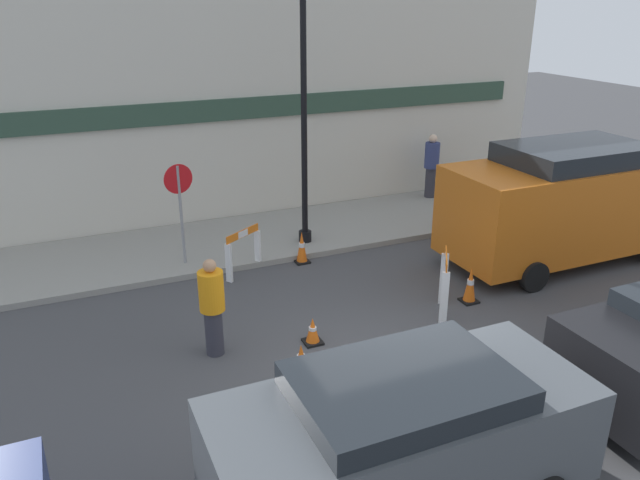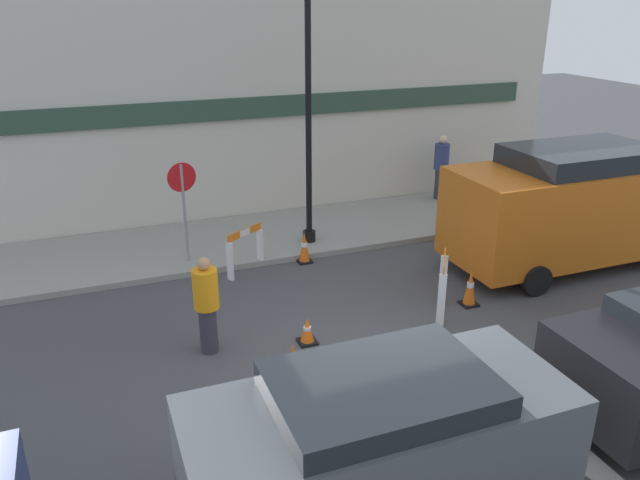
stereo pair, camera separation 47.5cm
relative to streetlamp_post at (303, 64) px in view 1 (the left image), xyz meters
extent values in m
plane|color=#424244|center=(-1.09, -5.22, -4.00)|extent=(60.00, 60.00, 0.00)
cube|color=gray|center=(-1.09, 0.79, -3.94)|extent=(18.00, 3.01, 0.13)
cube|color=beige|center=(-1.09, 2.37, -1.25)|extent=(18.00, 0.12, 5.50)
cube|color=#2D4738|center=(-1.09, 2.26, -1.20)|extent=(16.20, 0.10, 0.50)
cylinder|color=black|center=(0.00, 0.00, -3.76)|extent=(0.29, 0.29, 0.24)
cylinder|color=black|center=(0.00, 0.00, -1.02)|extent=(0.13, 0.13, 5.72)
cylinder|color=gray|center=(-2.75, -0.12, -2.84)|extent=(0.06, 0.06, 2.07)
cylinder|color=red|center=(-2.75, -0.12, -2.08)|extent=(0.59, 0.14, 0.60)
cube|color=white|center=(-1.33, -0.64, -3.60)|extent=(0.12, 0.14, 0.80)
cube|color=white|center=(-2.09, -1.13, -3.60)|extent=(0.12, 0.14, 0.80)
cube|color=orange|center=(-1.71, -0.89, -3.12)|extent=(0.82, 0.55, 0.15)
cube|color=white|center=(-1.71, -0.89, -3.12)|extent=(0.26, 0.18, 0.14)
cube|color=white|center=(0.79, -4.30, -3.51)|extent=(0.14, 0.12, 1.00)
cube|color=white|center=(1.24, -3.62, -3.51)|extent=(0.14, 0.12, 1.00)
cube|color=orange|center=(1.02, -3.96, -2.93)|extent=(0.50, 0.74, 0.15)
cube|color=white|center=(1.02, -3.96, -2.93)|extent=(0.17, 0.23, 0.14)
cube|color=black|center=(-2.01, -4.72, -3.98)|extent=(0.30, 0.30, 0.04)
cone|color=orange|center=(-2.01, -4.72, -3.73)|extent=(0.23, 0.23, 0.47)
cylinder|color=white|center=(-2.01, -4.72, -3.71)|extent=(0.13, 0.13, 0.07)
cube|color=black|center=(-0.41, -0.82, -3.98)|extent=(0.30, 0.30, 0.04)
cone|color=orange|center=(-0.41, -0.82, -3.64)|extent=(0.23, 0.22, 0.66)
cylinder|color=white|center=(-0.41, -0.82, -3.60)|extent=(0.13, 0.13, 0.09)
cube|color=black|center=(1.74, -3.77, -3.98)|extent=(0.30, 0.30, 0.04)
cone|color=orange|center=(1.74, -3.77, -3.63)|extent=(0.22, 0.23, 0.67)
cylinder|color=white|center=(1.74, -3.77, -3.60)|extent=(0.13, 0.13, 0.09)
cube|color=black|center=(-1.50, -3.95, -3.98)|extent=(0.30, 0.30, 0.04)
cone|color=orange|center=(-1.50, -3.95, -3.76)|extent=(0.23, 0.23, 0.41)
cylinder|color=white|center=(-1.50, -3.95, -3.74)|extent=(0.13, 0.13, 0.06)
cylinder|color=#33333D|center=(-3.04, -3.62, -3.62)|extent=(0.37, 0.37, 0.77)
cylinder|color=orange|center=(-3.04, -3.62, -2.91)|extent=(0.51, 0.51, 0.65)
sphere|color=tan|center=(-3.04, -3.62, -2.48)|extent=(0.27, 0.27, 0.21)
cylinder|color=#33333D|center=(4.41, 1.70, -3.47)|extent=(0.37, 0.37, 0.82)
cylinder|color=navy|center=(4.41, 1.70, -2.71)|extent=(0.52, 0.52, 0.69)
sphere|color=beige|center=(4.41, 1.70, -2.26)|extent=(0.29, 0.29, 0.22)
cube|color=#4C5156|center=(-1.97, -7.51, -3.14)|extent=(4.16, 1.72, 1.12)
cube|color=#1E2328|center=(-1.97, -7.51, -2.58)|extent=(2.29, 1.59, 0.51)
cylinder|color=black|center=(-0.68, -6.65, -3.70)|extent=(0.60, 0.18, 0.60)
cylinder|color=black|center=(-3.26, -6.65, -3.70)|extent=(0.60, 0.18, 0.60)
cylinder|color=black|center=(1.58, -6.65, -3.70)|extent=(0.60, 0.18, 0.60)
cube|color=#D16619|center=(4.80, -2.86, -2.79)|extent=(5.34, 2.02, 1.82)
cube|color=#1E2328|center=(4.80, -2.86, -1.88)|extent=(2.94, 1.86, 0.76)
cylinder|color=black|center=(6.45, -1.85, -3.70)|extent=(0.60, 0.18, 0.60)
cylinder|color=black|center=(3.14, -1.85, -3.70)|extent=(0.60, 0.18, 0.60)
cylinder|color=black|center=(3.14, -3.87, -3.70)|extent=(0.60, 0.18, 0.60)
camera|label=1|loc=(-4.96, -12.14, 1.32)|focal=35.00mm
camera|label=2|loc=(-4.52, -12.33, 1.32)|focal=35.00mm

